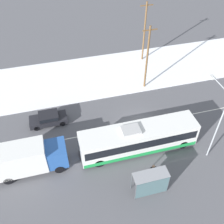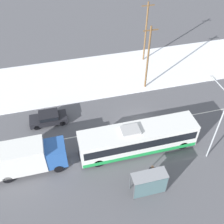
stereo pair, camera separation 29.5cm
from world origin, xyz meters
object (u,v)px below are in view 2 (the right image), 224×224
(box_truck, at_px, (25,157))
(pedestrian_at_stop, at_px, (152,171))
(bus_shelter, at_px, (150,183))
(utility_pole_roadside, at_px, (148,58))
(utility_pole_snowlot, at_px, (146,32))
(city_bus, at_px, (138,139))
(sedan_car, at_px, (49,118))
(streetlamp, at_px, (217,116))

(box_truck, xyz_separation_m, pedestrian_at_stop, (11.12, -3.86, -0.68))
(bus_shelter, xyz_separation_m, utility_pole_roadside, (4.96, 14.81, 2.79))
(utility_pole_snowlot, bearing_deg, bus_shelter, -108.21)
(utility_pole_snowlot, bearing_deg, city_bus, -111.51)
(box_truck, relative_size, sedan_car, 1.74)
(box_truck, bearing_deg, utility_pole_snowlot, 42.64)
(city_bus, height_order, streetlamp, streetlamp)
(box_truck, bearing_deg, bus_shelter, -27.15)
(city_bus, height_order, utility_pole_snowlot, utility_pole_snowlot)
(sedan_car, height_order, utility_pole_snowlot, utility_pole_snowlot)
(bus_shelter, bearing_deg, utility_pole_snowlot, 71.79)
(city_bus, height_order, pedestrian_at_stop, city_bus)
(utility_pole_roadside, distance_m, utility_pole_snowlot, 6.79)
(sedan_car, bearing_deg, utility_pole_roadside, -164.53)
(utility_pole_snowlot, bearing_deg, utility_pole_roadside, -107.53)
(pedestrian_at_stop, xyz_separation_m, utility_pole_roadside, (4.18, 13.36, 3.34))
(sedan_car, bearing_deg, city_bus, 144.20)
(sedan_car, relative_size, pedestrian_at_stop, 2.27)
(streetlamp, bearing_deg, city_bus, 162.29)
(sedan_car, xyz_separation_m, bus_shelter, (7.90, -11.26, 0.92))
(utility_pole_roadside, bearing_deg, utility_pole_snowlot, 72.47)
(pedestrian_at_stop, height_order, utility_pole_roadside, utility_pole_roadside)
(utility_pole_snowlot, bearing_deg, streetlamp, -89.49)
(sedan_car, distance_m, utility_pole_roadside, 13.84)
(streetlamp, bearing_deg, utility_pole_roadside, 100.60)
(utility_pole_roadside, bearing_deg, sedan_car, -164.53)
(sedan_car, height_order, utility_pole_roadside, utility_pole_roadside)
(pedestrian_at_stop, relative_size, bus_shelter, 0.59)
(city_bus, distance_m, box_truck, 10.98)
(city_bus, bearing_deg, box_truck, 178.95)
(box_truck, height_order, pedestrian_at_stop, box_truck)
(box_truck, xyz_separation_m, utility_pole_snowlot, (17.35, 15.98, 2.76))
(city_bus, distance_m, streetlamp, 7.72)
(city_bus, xyz_separation_m, utility_pole_roadside, (4.33, 9.71, 2.93))
(streetlamp, height_order, utility_pole_roadside, utility_pole_roadside)
(city_bus, bearing_deg, sedan_car, 144.20)
(utility_pole_roadside, bearing_deg, city_bus, -114.04)
(pedestrian_at_stop, distance_m, streetlamp, 7.67)
(city_bus, xyz_separation_m, box_truck, (-10.98, 0.20, 0.26))
(box_truck, distance_m, utility_pole_snowlot, 23.75)
(city_bus, xyz_separation_m, streetlamp, (6.54, -2.09, 3.53))
(utility_pole_roadside, bearing_deg, box_truck, -148.16)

